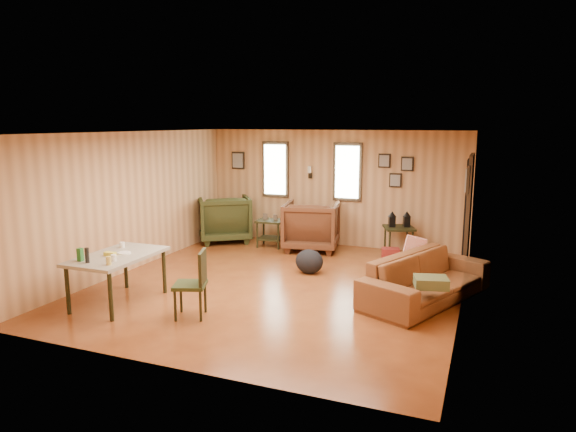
{
  "coord_description": "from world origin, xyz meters",
  "views": [
    {
      "loc": [
        3.01,
        -7.24,
        2.55
      ],
      "look_at": [
        0.0,
        0.4,
        1.05
      ],
      "focal_mm": 32.0,
      "sensor_mm": 36.0,
      "label": 1
    }
  ],
  "objects_px": {
    "sofa": "(427,271)",
    "recliner_brown": "(311,223)",
    "dining_table": "(117,259)",
    "recliner_green": "(224,216)",
    "side_table": "(399,225)",
    "end_table": "(271,228)"
  },
  "relations": [
    {
      "from": "sofa",
      "to": "recliner_brown",
      "type": "xyz_separation_m",
      "value": [
        -2.53,
        2.25,
        0.1
      ]
    },
    {
      "from": "recliner_brown",
      "to": "recliner_green",
      "type": "relative_size",
      "value": 0.99
    },
    {
      "from": "sofa",
      "to": "dining_table",
      "type": "height_order",
      "value": "dining_table"
    },
    {
      "from": "end_table",
      "to": "dining_table",
      "type": "xyz_separation_m",
      "value": [
        -0.67,
        -3.92,
        0.26
      ]
    },
    {
      "from": "recliner_green",
      "to": "dining_table",
      "type": "relative_size",
      "value": 0.78
    },
    {
      "from": "recliner_brown",
      "to": "dining_table",
      "type": "relative_size",
      "value": 0.77
    },
    {
      "from": "recliner_green",
      "to": "end_table",
      "type": "xyz_separation_m",
      "value": [
        1.15,
        -0.1,
        -0.16
      ]
    },
    {
      "from": "sofa",
      "to": "end_table",
      "type": "xyz_separation_m",
      "value": [
        -3.4,
        2.2,
        -0.06
      ]
    },
    {
      "from": "sofa",
      "to": "side_table",
      "type": "distance_m",
      "value": 2.58
    },
    {
      "from": "recliner_green",
      "to": "side_table",
      "type": "height_order",
      "value": "recliner_green"
    },
    {
      "from": "side_table",
      "to": "recliner_brown",
      "type": "bearing_deg",
      "value": -173.49
    },
    {
      "from": "dining_table",
      "to": "recliner_green",
      "type": "bearing_deg",
      "value": 95.83
    },
    {
      "from": "sofa",
      "to": "recliner_green",
      "type": "distance_m",
      "value": 5.09
    },
    {
      "from": "recliner_brown",
      "to": "recliner_green",
      "type": "distance_m",
      "value": 2.02
    },
    {
      "from": "recliner_green",
      "to": "side_table",
      "type": "distance_m",
      "value": 3.74
    },
    {
      "from": "recliner_brown",
      "to": "side_table",
      "type": "height_order",
      "value": "recliner_brown"
    },
    {
      "from": "side_table",
      "to": "dining_table",
      "type": "height_order",
      "value": "dining_table"
    },
    {
      "from": "end_table",
      "to": "side_table",
      "type": "distance_m",
      "value": 2.61
    },
    {
      "from": "recliner_brown",
      "to": "side_table",
      "type": "relative_size",
      "value": 1.24
    },
    {
      "from": "end_table",
      "to": "dining_table",
      "type": "relative_size",
      "value": 0.49
    },
    {
      "from": "side_table",
      "to": "dining_table",
      "type": "xyz_separation_m",
      "value": [
        -3.26,
        -4.17,
        0.05
      ]
    },
    {
      "from": "recliner_green",
      "to": "end_table",
      "type": "distance_m",
      "value": 1.16
    }
  ]
}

